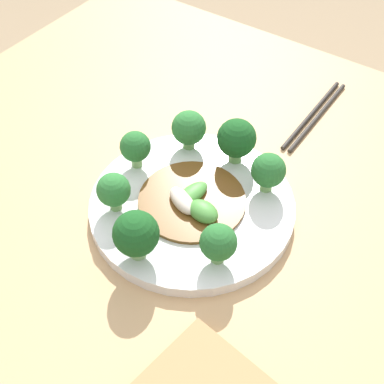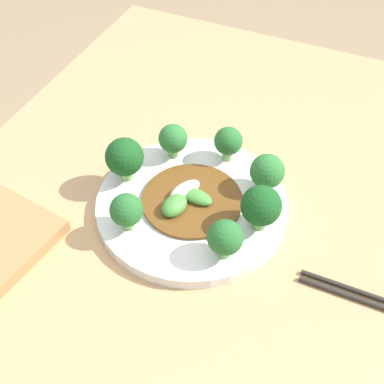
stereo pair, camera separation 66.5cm
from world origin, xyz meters
name	(u,v)px [view 1 (the left image)]	position (x,y,z in m)	size (l,w,h in m)	color
ground_plane	(194,381)	(0.00, 0.00, 0.00)	(8.00, 8.00, 0.00)	#9E8460
table	(194,307)	(0.00, 0.00, 0.35)	(1.01, 0.87, 0.71)	tan
plate	(192,206)	(0.03, -0.04, 0.72)	(0.29, 0.29, 0.02)	white
broccoli_northeast	(268,171)	(0.10, 0.04, 0.76)	(0.05, 0.05, 0.06)	#7AAD5B
broccoli_north	(237,139)	(0.03, 0.06, 0.77)	(0.06, 0.06, 0.07)	#70A356
broccoli_northwest	(189,128)	(-0.04, 0.05, 0.76)	(0.05, 0.05, 0.06)	#70A356
broccoli_southeast	(218,243)	(0.11, -0.11, 0.76)	(0.05, 0.05, 0.06)	#7AAD5B
broccoli_west	(135,147)	(-0.08, -0.03, 0.76)	(0.05, 0.05, 0.06)	#89B76B
broccoli_southwest	(114,190)	(-0.05, -0.11, 0.76)	(0.05, 0.05, 0.06)	#70A356
broccoli_south	(136,234)	(0.02, -0.16, 0.77)	(0.06, 0.06, 0.07)	#89B76B
stirfry_center	(193,201)	(0.03, -0.05, 0.73)	(0.15, 0.15, 0.02)	brown
chopsticks	(315,115)	(0.08, 0.24, 0.71)	(0.02, 0.21, 0.01)	#2D2823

